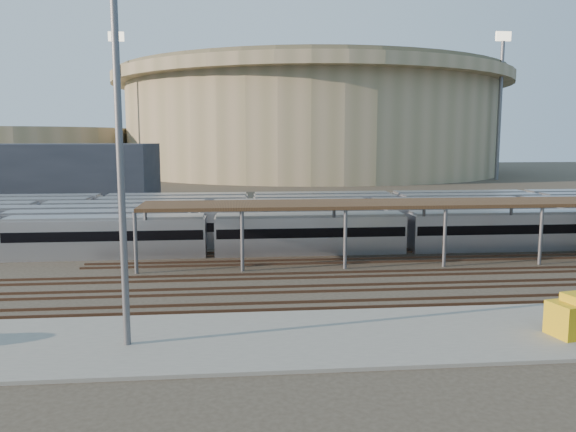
{
  "coord_description": "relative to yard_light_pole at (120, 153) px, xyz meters",
  "views": [
    {
      "loc": [
        -0.06,
        -44.08,
        10.81
      ],
      "look_at": [
        5.38,
        12.0,
        3.06
      ],
      "focal_mm": 35.0,
      "sensor_mm": 36.0,
      "label": 1
    }
  ],
  "objects": [
    {
      "name": "inspection_shed",
      "position": [
        27.69,
        19.35,
        -5.13
      ],
      "size": [
        60.3,
        6.0,
        5.3
      ],
      "color": "#5D5D62",
      "rests_on": "ground"
    },
    {
      "name": "apron",
      "position": [
        0.69,
        0.35,
        -10.02
      ],
      "size": [
        50.0,
        9.0,
        0.2
      ],
      "primitive_type": "cube",
      "color": "gray",
      "rests_on": "ground"
    },
    {
      "name": "yard_light_pole",
      "position": [
        0.0,
        0.0,
        0.0
      ],
      "size": [
        0.8,
        0.36,
        19.67
      ],
      "color": "#5D5D62",
      "rests_on": "apron"
    },
    {
      "name": "stadium",
      "position": [
        30.69,
        155.35,
        6.35
      ],
      "size": [
        124.0,
        124.0,
        32.5
      ],
      "color": "#9B8969",
      "rests_on": "ground"
    },
    {
      "name": "service_building",
      "position": [
        -29.31,
        70.35,
        -5.12
      ],
      "size": [
        42.0,
        20.0,
        10.0
      ],
      "primitive_type": "cube",
      "color": "#1E232D",
      "rests_on": "ground"
    },
    {
      "name": "floodlight_0",
      "position": [
        -24.31,
        125.35,
        10.53
      ],
      "size": [
        4.0,
        1.0,
        38.4
      ],
      "color": "#5D5D62",
      "rests_on": "ground"
    },
    {
      "name": "subway_trains",
      "position": [
        3.46,
        33.85,
        -8.32
      ],
      "size": [
        122.35,
        23.9,
        3.6
      ],
      "color": "#ACADB1",
      "rests_on": "ground"
    },
    {
      "name": "floodlight_2",
      "position": [
        75.69,
        115.35,
        10.53
      ],
      "size": [
        4.0,
        1.0,
        38.4
      ],
      "color": "#5D5D62",
      "rests_on": "ground"
    },
    {
      "name": "floodlight_3",
      "position": [
        -4.31,
        175.35,
        10.53
      ],
      "size": [
        4.0,
        1.0,
        38.4
      ],
      "color": "#5D5D62",
      "rests_on": "ground"
    },
    {
      "name": "empty_tracks",
      "position": [
        5.69,
        10.35,
        -10.03
      ],
      "size": [
        170.0,
        9.62,
        0.18
      ],
      "color": "#4C3323",
      "rests_on": "ground"
    },
    {
      "name": "secondary_arena",
      "position": [
        -54.31,
        145.35,
        -3.12
      ],
      "size": [
        56.0,
        56.0,
        14.0
      ],
      "primitive_type": "cylinder",
      "color": "#9B8969",
      "rests_on": "ground"
    },
    {
      "name": "ground",
      "position": [
        5.69,
        15.35,
        -10.12
      ],
      "size": [
        420.0,
        420.0,
        0.0
      ],
      "primitive_type": "plane",
      "color": "#383026",
      "rests_on": "ground"
    }
  ]
}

